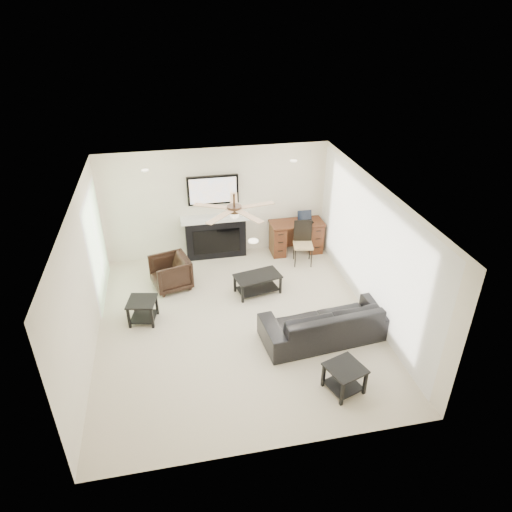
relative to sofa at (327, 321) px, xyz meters
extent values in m
plane|color=beige|center=(-1.46, 0.68, -0.33)|extent=(5.50, 5.50, 0.00)
cube|color=white|center=(-1.46, 0.68, 2.17)|extent=(5.00, 5.50, 0.04)
cube|color=beige|center=(-1.46, 3.43, 0.92)|extent=(5.00, 0.04, 2.50)
cube|color=beige|center=(-1.46, -2.07, 0.92)|extent=(5.00, 0.04, 2.50)
cube|color=beige|center=(-3.96, 0.68, 0.92)|extent=(0.04, 5.50, 2.50)
cube|color=beige|center=(1.04, 0.68, 0.92)|extent=(0.04, 5.50, 2.50)
cube|color=silver|center=(0.99, 0.78, 0.90)|extent=(0.04, 5.10, 2.40)
cube|color=#93BC89|center=(-3.92, 2.23, 0.72)|extent=(0.04, 1.80, 2.10)
cylinder|color=#382619|center=(-1.46, 0.78, 1.92)|extent=(1.40, 1.40, 0.30)
imported|color=black|center=(0.00, 0.00, 0.00)|extent=(2.35, 1.11, 0.66)
imported|color=black|center=(-2.60, 2.15, 0.01)|extent=(0.91, 0.89, 0.68)
cube|color=black|center=(-0.90, 1.60, -0.13)|extent=(0.98, 0.68, 0.40)
cube|color=black|center=(-0.15, -1.25, -0.11)|extent=(0.66, 0.66, 0.45)
cube|color=black|center=(-3.15, 1.10, -0.11)|extent=(0.59, 0.59, 0.45)
cube|color=black|center=(-1.53, 3.26, 0.62)|extent=(1.52, 0.34, 1.91)
cube|color=#421710|center=(0.32, 3.10, 0.05)|extent=(1.22, 0.56, 0.76)
cube|color=black|center=(0.32, 2.55, 0.15)|extent=(0.49, 0.51, 0.97)
cube|color=black|center=(0.52, 3.08, 0.54)|extent=(0.33, 0.24, 0.23)
camera|label=1|loc=(-2.46, -5.94, 4.90)|focal=32.00mm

